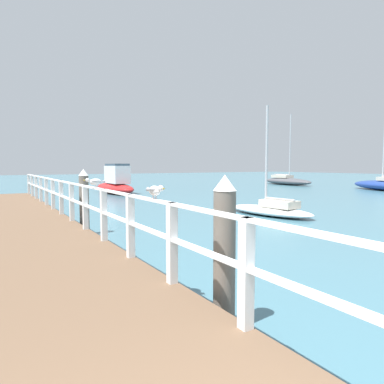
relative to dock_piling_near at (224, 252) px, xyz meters
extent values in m
cube|color=brown|center=(-1.84, 7.67, -0.76)|extent=(3.08, 21.78, 0.47)
cube|color=white|center=(-0.38, -0.87, 0.03)|extent=(0.12, 0.12, 1.12)
cube|color=white|center=(-0.38, 0.69, 0.03)|extent=(0.12, 0.12, 1.12)
cube|color=white|center=(-0.38, 2.24, 0.03)|extent=(0.12, 0.12, 1.12)
cube|color=white|center=(-0.38, 3.79, 0.03)|extent=(0.12, 0.12, 1.12)
cube|color=white|center=(-0.38, 5.34, 0.03)|extent=(0.12, 0.12, 1.12)
cube|color=white|center=(-0.38, 6.90, 0.03)|extent=(0.12, 0.12, 1.12)
cube|color=white|center=(-0.38, 8.45, 0.03)|extent=(0.12, 0.12, 1.12)
cube|color=white|center=(-0.38, 10.00, 0.03)|extent=(0.12, 0.12, 1.12)
cube|color=white|center=(-0.38, 11.55, 0.03)|extent=(0.12, 0.12, 1.12)
cube|color=white|center=(-0.38, 13.11, 0.03)|extent=(0.12, 0.12, 1.12)
cube|color=white|center=(-0.38, 14.66, 0.03)|extent=(0.12, 0.12, 1.12)
cube|color=white|center=(-0.38, 16.21, 0.03)|extent=(0.12, 0.12, 1.12)
cube|color=white|center=(-0.38, 17.76, 0.03)|extent=(0.12, 0.12, 1.12)
cube|color=white|center=(-0.38, 7.67, 0.57)|extent=(0.10, 20.18, 0.04)
cube|color=white|center=(-0.38, 7.67, 0.09)|extent=(0.10, 20.18, 0.04)
cylinder|color=#6B6056|center=(0.00, 0.00, -0.11)|extent=(0.28, 0.28, 1.78)
cone|color=white|center=(0.00, 0.00, 0.88)|extent=(0.29, 0.29, 0.20)
cylinder|color=#6B6056|center=(0.00, 6.99, -0.11)|extent=(0.28, 0.28, 1.78)
cone|color=white|center=(0.00, 6.99, 0.88)|extent=(0.29, 0.29, 0.20)
ellipsoid|color=white|center=(-0.38, 1.22, 0.72)|extent=(0.15, 0.29, 0.15)
sphere|color=white|center=(-0.37, 1.05, 0.76)|extent=(0.09, 0.09, 0.09)
cone|color=gold|center=(-0.36, 0.99, 0.76)|extent=(0.03, 0.05, 0.02)
cone|color=#939399|center=(-0.39, 1.39, 0.73)|extent=(0.08, 0.09, 0.07)
ellipsoid|color=#939399|center=(-0.38, 1.22, 0.74)|extent=(0.19, 0.24, 0.04)
cylinder|color=tan|center=(-0.36, 1.24, 0.62)|extent=(0.01, 0.01, 0.05)
cylinder|color=tan|center=(-0.41, 1.23, 0.62)|extent=(0.01, 0.01, 0.05)
ellipsoid|color=white|center=(-0.38, 4.37, 0.72)|extent=(0.29, 0.16, 0.15)
sphere|color=white|center=(-0.55, 4.39, 0.76)|extent=(0.09, 0.09, 0.09)
cone|color=gold|center=(-0.62, 4.39, 0.76)|extent=(0.05, 0.03, 0.02)
cone|color=#939399|center=(-0.21, 4.35, 0.73)|extent=(0.09, 0.08, 0.07)
ellipsoid|color=#939399|center=(-0.38, 4.37, 0.74)|extent=(0.24, 0.20, 0.04)
cylinder|color=tan|center=(-0.37, 4.34, 0.62)|extent=(0.01, 0.01, 0.05)
cylinder|color=tan|center=(-0.37, 4.39, 0.62)|extent=(0.01, 0.01, 0.05)
ellipsoid|color=white|center=(7.68, 7.14, -0.82)|extent=(1.95, 4.28, 0.36)
cylinder|color=#B2B2B7|center=(7.66, 7.35, 1.47)|extent=(0.10, 0.10, 4.20)
cylinder|color=#B2B2B7|center=(7.74, 6.63, -0.28)|extent=(0.24, 1.45, 0.08)
cube|color=beige|center=(7.74, 6.65, -0.48)|extent=(1.00, 1.58, 0.30)
ellipsoid|color=red|center=(5.77, 21.33, -0.61)|extent=(1.87, 6.12, 0.78)
cube|color=white|center=(5.77, 20.72, 0.41)|extent=(1.18, 2.45, 1.25)
cube|color=#334756|center=(5.77, 20.72, 1.11)|extent=(1.10, 2.21, 0.16)
ellipsoid|color=#4C4C51|center=(25.07, 22.52, -0.64)|extent=(2.57, 6.91, 0.72)
cylinder|color=#B2B2B7|center=(25.04, 22.18, 3.04)|extent=(0.10, 0.10, 6.63)
cylinder|color=#B2B2B7|center=(25.15, 23.36, 0.07)|extent=(0.31, 2.36, 0.08)
cube|color=beige|center=(25.15, 23.33, -0.13)|extent=(1.31, 2.52, 0.30)
camera|label=1|loc=(-2.56, -3.42, 1.10)|focal=32.20mm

